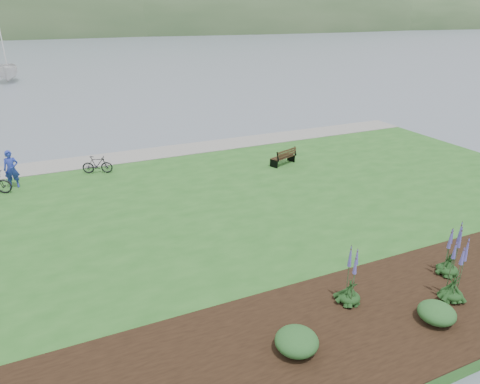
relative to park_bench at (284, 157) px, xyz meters
The scene contains 14 objects.
ground 5.95m from the park_bench, 159.31° to the right, with size 600.00×600.00×0.00m, color slate.
lawn 6.88m from the park_bench, 143.47° to the right, with size 34.00×20.00×0.40m, color #245C20.
shoreline_path 7.33m from the park_bench, 138.80° to the left, with size 34.00×2.20×0.03m, color gray.
garden_bed 12.15m from the park_bench, 101.91° to the right, with size 24.00×4.40×0.04m, color black.
far_hillside 168.55m from the park_bench, 85.07° to the left, with size 580.00×80.00×38.00m, color #324D2B, non-canonical shape.
park_bench is the anchor object (origin of this frame).
person 13.30m from the park_bench, 169.51° to the left, with size 0.76×0.52×2.08m, color #22329F.
bicycle_b 9.66m from the park_bench, 163.37° to the left, with size 1.50×0.43×0.90m, color black.
sailboat 44.48m from the park_bench, 109.40° to the left, with size 9.49×9.66×25.02m, color silver.
echium_0 12.24m from the park_bench, 97.01° to the right, with size 0.62×0.62×2.07m.
echium_1 11.20m from the park_bench, 92.86° to the right, with size 0.62×0.62×1.90m.
echium_4 11.85m from the park_bench, 110.91° to the right, with size 0.62×0.62×2.08m.
shrub_0 13.72m from the park_bench, 118.50° to the right, with size 1.06×1.06×0.53m, color #1E4C21.
shrub_1 12.92m from the park_bench, 101.74° to the right, with size 0.97×0.97×0.49m, color #1E4C21.
Camera 1 is at (-5.58, -16.73, 7.97)m, focal length 32.00 mm.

